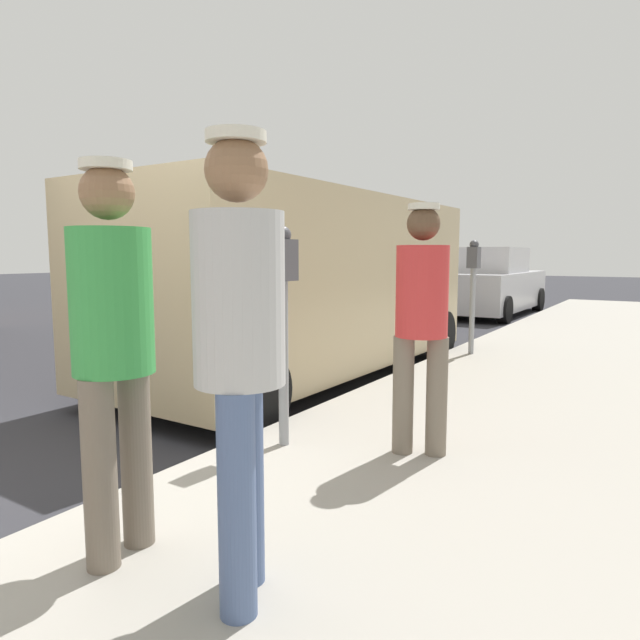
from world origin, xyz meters
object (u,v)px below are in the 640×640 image
(parked_van, at_px, (305,282))
(parked_sedan_ahead, at_px, (487,284))
(parking_meter_far, at_px, (473,277))
(pedestrian_in_gray, at_px, (239,339))
(pedestrian_in_red, at_px, (422,314))
(pedestrian_in_green, at_px, (113,336))
(parking_meter_near, at_px, (283,298))

(parked_van, distance_m, parked_sedan_ahead, 8.31)
(parking_meter_far, bearing_deg, pedestrian_in_gray, -81.15)
(parked_sedan_ahead, bearing_deg, pedestrian_in_red, -76.59)
(pedestrian_in_gray, relative_size, parked_van, 0.34)
(pedestrian_in_green, height_order, parked_van, parked_van)
(parking_meter_far, height_order, pedestrian_in_gray, pedestrian_in_gray)
(parking_meter_near, distance_m, parking_meter_far, 4.29)
(pedestrian_in_gray, height_order, pedestrian_in_red, pedestrian_in_gray)
(parking_meter_far, bearing_deg, parking_meter_near, -90.00)
(parking_meter_near, distance_m, pedestrian_in_gray, 1.77)
(pedestrian_in_red, bearing_deg, parked_sedan_ahead, 103.41)
(pedestrian_in_red, height_order, parked_sedan_ahead, pedestrian_in_red)
(pedestrian_in_green, relative_size, parked_sedan_ahead, 0.39)
(pedestrian_in_green, bearing_deg, parked_sedan_ahead, 98.60)
(parking_meter_near, bearing_deg, pedestrian_in_gray, -59.20)
(pedestrian_in_gray, distance_m, parked_van, 4.69)
(parking_meter_near, height_order, pedestrian_in_red, pedestrian_in_red)
(pedestrian_in_green, relative_size, pedestrian_in_gray, 0.97)
(pedestrian_in_green, height_order, parked_sedan_ahead, pedestrian_in_green)
(parking_meter_far, xyz_separation_m, pedestrian_in_red, (0.87, -3.95, -0.09))
(pedestrian_in_green, bearing_deg, pedestrian_in_red, 71.87)
(pedestrian_in_gray, bearing_deg, parked_van, 120.87)
(parking_meter_near, relative_size, parked_sedan_ahead, 0.34)
(pedestrian_in_red, bearing_deg, parking_meter_near, -158.73)
(parked_van, height_order, parked_sedan_ahead, parked_van)
(parking_meter_near, bearing_deg, parked_van, 120.92)
(parking_meter_near, distance_m, pedestrian_in_green, 1.59)
(parking_meter_far, distance_m, pedestrian_in_red, 4.05)
(pedestrian_in_gray, bearing_deg, pedestrian_in_red, 91.03)
(parking_meter_far, bearing_deg, parked_van, -129.97)
(parked_van, relative_size, parked_sedan_ahead, 1.18)
(pedestrian_in_green, relative_size, parked_van, 0.33)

